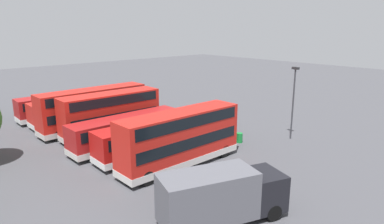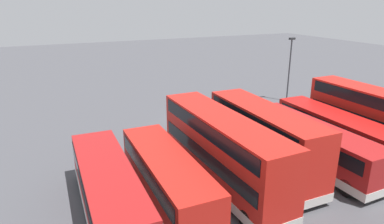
% 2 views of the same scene
% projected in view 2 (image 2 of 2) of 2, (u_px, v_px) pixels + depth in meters
% --- Properties ---
extents(ground_plane, '(140.00, 140.00, 0.00)m').
position_uv_depth(ground_plane, '(194.00, 122.00, 32.73)').
color(ground_plane, '#47474C').
extents(bus_double_decker_near_end, '(2.64, 11.03, 4.55)m').
position_uv_depth(bus_double_decker_near_end, '(371.00, 116.00, 26.97)').
color(bus_double_decker_near_end, red).
rests_on(bus_double_decker_near_end, ground).
extents(bus_single_deck_second, '(2.81, 11.25, 2.95)m').
position_uv_depth(bus_single_deck_second, '(337.00, 132.00, 25.86)').
color(bus_single_deck_second, '#B71411').
rests_on(bus_single_deck_second, ground).
extents(bus_single_deck_third, '(2.76, 11.20, 2.95)m').
position_uv_depth(bus_single_deck_third, '(312.00, 143.00, 23.85)').
color(bus_single_deck_third, '#A51919').
rests_on(bus_single_deck_third, ground).
extents(bus_double_decker_fourth, '(2.76, 10.41, 4.55)m').
position_uv_depth(bus_double_decker_fourth, '(263.00, 138.00, 22.51)').
color(bus_double_decker_fourth, red).
rests_on(bus_double_decker_fourth, ground).
extents(bus_double_decker_fifth, '(2.82, 12.01, 4.55)m').
position_uv_depth(bus_double_decker_fifth, '(221.00, 149.00, 20.97)').
color(bus_double_decker_fifth, red).
rests_on(bus_double_decker_fifth, ground).
extents(bus_single_deck_sixth, '(2.73, 10.13, 2.95)m').
position_uv_depth(bus_single_deck_sixth, '(167.00, 177.00, 19.26)').
color(bus_single_deck_sixth, red).
rests_on(bus_single_deck_sixth, ground).
extents(bus_single_deck_seventh, '(2.83, 10.83, 2.95)m').
position_uv_depth(bus_single_deck_seventh, '(108.00, 190.00, 17.92)').
color(bus_single_deck_seventh, '#A51919').
rests_on(bus_single_deck_seventh, ground).
extents(car_hatchback_silver, '(4.36, 3.23, 1.43)m').
position_uv_depth(car_hatchback_silver, '(247.00, 112.00, 33.51)').
color(car_hatchback_silver, '#A5D14C').
rests_on(car_hatchback_silver, ground).
extents(lamp_post_tall, '(0.70, 0.30, 7.29)m').
position_uv_depth(lamp_post_tall, '(290.00, 64.00, 38.25)').
color(lamp_post_tall, '#38383D').
rests_on(lamp_post_tall, ground).
extents(waste_bin_yellow, '(0.60, 0.60, 0.95)m').
position_uv_depth(waste_bin_yellow, '(296.00, 111.00, 34.29)').
color(waste_bin_yellow, '#197F33').
rests_on(waste_bin_yellow, ground).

